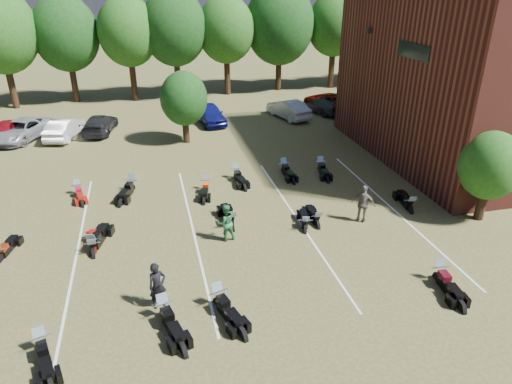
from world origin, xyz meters
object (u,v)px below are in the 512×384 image
object	(u,v)px
person_green	(226,222)
person_grey	(363,204)
motorcycle_7	(94,255)
car_4	(210,114)
car_0	(5,132)
motorcycle_3	(165,319)
person_black	(157,286)

from	to	relation	value
person_green	person_grey	bearing A→B (deg)	171.54
person_green	motorcycle_7	bearing A→B (deg)	-9.94
car_4	motorcycle_7	bearing A→B (deg)	-120.91
car_4	person_grey	bearing A→B (deg)	-82.75
car_4	person_green	bearing A→B (deg)	-103.87
car_0	motorcycle_3	distance (m)	23.45
car_0	person_black	world-z (taller)	person_black
person_grey	motorcycle_3	distance (m)	10.69
car_0	motorcycle_3	size ratio (longest dim) A/B	1.69
motorcycle_3	car_4	bearing A→B (deg)	62.45
car_0	person_black	bearing A→B (deg)	-56.99
car_4	motorcycle_7	distance (m)	19.13
person_grey	motorcycle_7	distance (m)	12.24
motorcycle_3	car_0	bearing A→B (deg)	99.37
person_black	motorcycle_7	distance (m)	4.76
car_4	person_grey	distance (m)	18.11
car_0	motorcycle_7	distance (m)	18.10
person_grey	motorcycle_3	size ratio (longest dim) A/B	0.77
motorcycle_3	person_black	bearing A→B (deg)	85.58
person_grey	car_4	bearing A→B (deg)	-37.19
car_4	person_grey	world-z (taller)	person_grey
person_black	motorcycle_3	xyz separation A→B (m)	(0.14, -0.74, -0.88)
person_green	car_4	bearing A→B (deg)	-105.64
motorcycle_3	person_green	bearing A→B (deg)	42.20
car_4	car_0	bearing A→B (deg)	175.93
person_black	person_green	size ratio (longest dim) A/B	1.02
person_black	person_green	bearing A→B (deg)	29.86
person_green	person_grey	distance (m)	6.58
car_4	person_grey	size ratio (longest dim) A/B	2.38
person_black	car_4	bearing A→B (deg)	55.29
person_green	person_grey	world-z (taller)	person_grey
person_green	motorcycle_3	bearing A→B (deg)	47.96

